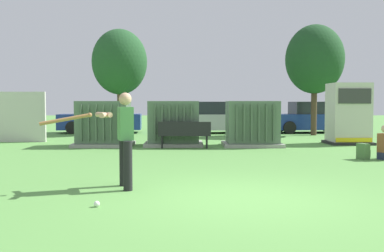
{
  "coord_description": "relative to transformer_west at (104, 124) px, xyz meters",
  "views": [
    {
      "loc": [
        -0.94,
        -6.98,
        1.55
      ],
      "look_at": [
        -0.82,
        3.5,
        1.0
      ],
      "focal_mm": 40.94,
      "sensor_mm": 36.0,
      "label": 1
    }
  ],
  "objects": [
    {
      "name": "transformer_mid_east",
      "position": [
        5.35,
        -0.08,
        0.0
      ],
      "size": [
        2.1,
        1.7,
        1.62
      ],
      "color": "#9E9B93",
      "rests_on": "ground"
    },
    {
      "name": "batter",
      "position": [
        1.84,
        -7.9,
        0.19
      ],
      "size": [
        1.6,
        0.78,
        1.74
      ],
      "color": "black",
      "rests_on": "ground"
    },
    {
      "name": "park_bench",
      "position": [
        2.92,
        -0.9,
        -0.25
      ],
      "size": [
        1.8,
        0.42,
        0.92
      ],
      "color": "black",
      "rests_on": "ground"
    },
    {
      "name": "parked_car_left_of_center",
      "position": [
        4.19,
        6.8,
        -0.04
      ],
      "size": [
        4.3,
        2.13,
        1.62
      ],
      "color": "#B2B2B7",
      "rests_on": "ground"
    },
    {
      "name": "tree_left",
      "position": [
        -0.35,
        6.13,
        2.79
      ],
      "size": [
        2.73,
        2.73,
        5.22
      ],
      "color": "brown",
      "rests_on": "ground"
    },
    {
      "name": "parked_car_right_of_center",
      "position": [
        9.44,
        7.04,
        -0.04
      ],
      "size": [
        4.31,
        2.14,
        1.62
      ],
      "color": "navy",
      "rests_on": "ground"
    },
    {
      "name": "sports_ball",
      "position": [
        1.66,
        -9.33,
        -0.74
      ],
      "size": [
        0.09,
        0.09,
        0.09
      ],
      "primitive_type": "sphere",
      "color": "white",
      "rests_on": "ground"
    },
    {
      "name": "ground_plane",
      "position": [
        3.95,
        -8.83,
        -0.79
      ],
      "size": [
        96.0,
        96.0,
        0.0
      ],
      "primitive_type": "plane",
      "color": "#5B9947"
    },
    {
      "name": "generator_enclosure",
      "position": [
        9.11,
        0.67,
        0.35
      ],
      "size": [
        1.6,
        1.4,
        2.3
      ],
      "color": "#262626",
      "rests_on": "ground"
    },
    {
      "name": "transformer_mid_west",
      "position": [
        2.52,
        0.12,
        0.0
      ],
      "size": [
        2.1,
        1.7,
        1.62
      ],
      "color": "#9E9B93",
      "rests_on": "ground"
    },
    {
      "name": "backpack",
      "position": [
        7.87,
        -3.87,
        -0.57
      ],
      "size": [
        0.34,
        0.37,
        0.44
      ],
      "color": "#4C723F",
      "rests_on": "ground"
    },
    {
      "name": "transformer_west",
      "position": [
        0.0,
        0.0,
        0.0
      ],
      "size": [
        2.1,
        1.7,
        1.62
      ],
      "color": "#9E9B93",
      "rests_on": "ground"
    },
    {
      "name": "tree_center_left",
      "position": [
        9.11,
        5.17,
        2.84
      ],
      "size": [
        2.77,
        2.77,
        5.29
      ],
      "color": "#4C3828",
      "rests_on": "ground"
    },
    {
      "name": "parked_car_leftmost",
      "position": [
        -1.48,
        7.06,
        -0.04
      ],
      "size": [
        4.3,
        2.13,
        1.62
      ],
      "color": "navy",
      "rests_on": "ground"
    }
  ]
}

